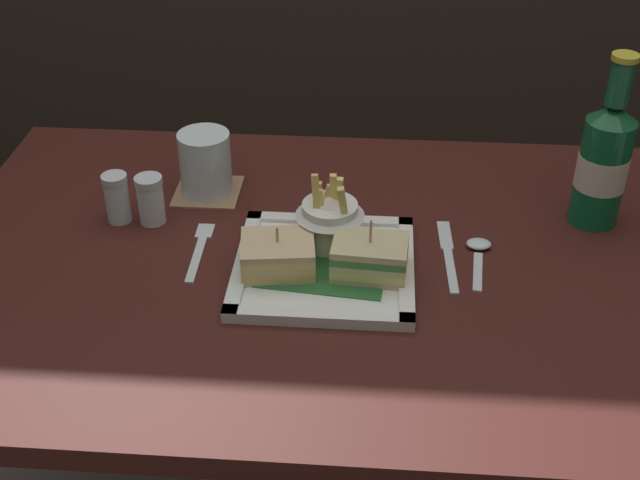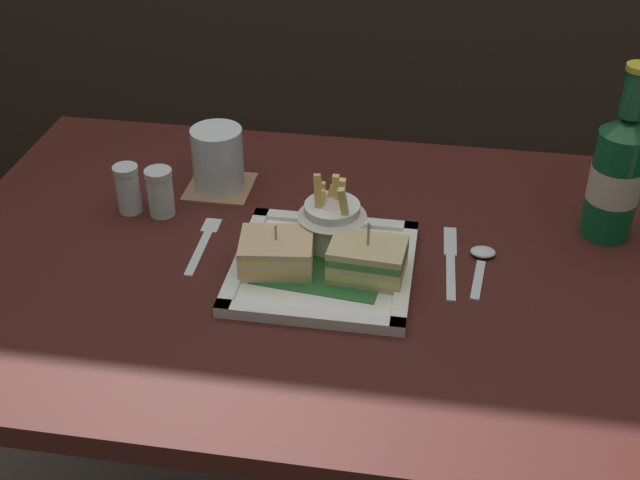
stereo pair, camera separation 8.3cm
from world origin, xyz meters
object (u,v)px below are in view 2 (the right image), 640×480
(sandwich_half_right, at_px, (367,260))
(knife, at_px, (450,259))
(dining_table, at_px, (317,329))
(beer_bottle, at_px, (617,173))
(salt_shaker, at_px, (128,192))
(pepper_shaker, at_px, (161,195))
(square_plate, at_px, (323,267))
(fork, at_px, (204,242))
(fries_cup, at_px, (332,216))
(spoon, at_px, (482,259))
(water_glass, at_px, (218,162))
(sandwich_half_left, at_px, (277,253))

(sandwich_half_right, xyz_separation_m, knife, (0.11, 0.07, -0.03))
(dining_table, bearing_deg, beer_bottle, 17.79)
(knife, distance_m, salt_shaker, 0.48)
(knife, xyz_separation_m, pepper_shaker, (-0.43, 0.05, 0.03))
(square_plate, xyz_separation_m, fork, (-0.18, 0.04, -0.01))
(fries_cup, height_order, beer_bottle, beer_bottle)
(fries_cup, distance_m, beer_bottle, 0.40)
(spoon, bearing_deg, fork, -177.34)
(water_glass, bearing_deg, beer_bottle, -3.43)
(water_glass, height_order, knife, water_glass)
(knife, distance_m, spoon, 0.04)
(knife, bearing_deg, fork, -177.44)
(dining_table, distance_m, salt_shaker, 0.35)
(fork, bearing_deg, sandwich_half_left, -24.42)
(fries_cup, xyz_separation_m, beer_bottle, (0.38, 0.11, 0.04))
(dining_table, xyz_separation_m, spoon, (0.22, 0.03, 0.13))
(sandwich_half_right, bearing_deg, knife, 32.48)
(spoon, distance_m, salt_shaker, 0.52)
(square_plate, distance_m, knife, 0.18)
(salt_shaker, bearing_deg, sandwich_half_right, -17.91)
(sandwich_half_left, height_order, fries_cup, fries_cup)
(beer_bottle, bearing_deg, fork, -168.05)
(fries_cup, height_order, salt_shaker, fries_cup)
(square_plate, height_order, fork, square_plate)
(salt_shaker, xyz_separation_m, pepper_shaker, (0.05, -0.00, -0.00))
(dining_table, xyz_separation_m, sandwich_half_right, (0.07, -0.04, 0.16))
(spoon, xyz_separation_m, pepper_shaker, (-0.47, 0.05, 0.03))
(pepper_shaker, bearing_deg, spoon, -5.86)
(sandwich_half_left, distance_m, spoon, 0.28)
(sandwich_half_left, distance_m, fries_cup, 0.09)
(knife, xyz_separation_m, salt_shaker, (-0.48, 0.05, 0.03))
(water_glass, distance_m, salt_shaker, 0.14)
(square_plate, bearing_deg, knife, 18.18)
(fork, relative_size, pepper_shaker, 1.94)
(water_glass, relative_size, spoon, 0.82)
(dining_table, height_order, beer_bottle, beer_bottle)
(sandwich_half_left, height_order, fork, sandwich_half_left)
(fork, bearing_deg, beer_bottle, 11.95)
(knife, bearing_deg, salt_shaker, 173.93)
(sandwich_half_right, bearing_deg, salt_shaker, 162.09)
(dining_table, relative_size, water_glass, 10.98)
(fries_cup, height_order, fork, fries_cup)
(sandwich_half_left, height_order, sandwich_half_right, sandwich_half_right)
(fries_cup, height_order, spoon, fries_cup)
(spoon, bearing_deg, fries_cup, -178.40)
(dining_table, bearing_deg, square_plate, -66.13)
(knife, relative_size, pepper_shaker, 2.35)
(dining_table, xyz_separation_m, pepper_shaker, (-0.25, 0.08, 0.16))
(pepper_shaker, bearing_deg, sandwich_half_right, -20.46)
(square_plate, xyz_separation_m, pepper_shaker, (-0.26, 0.11, 0.03))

